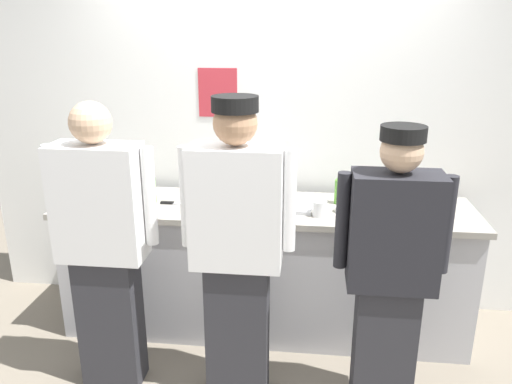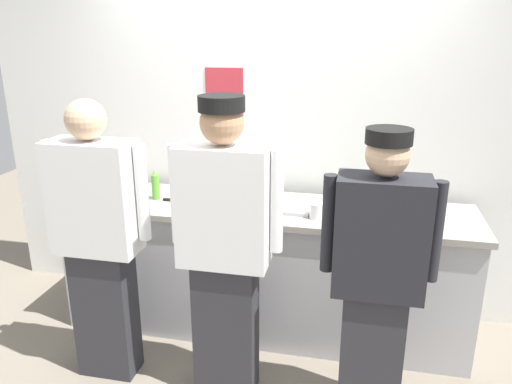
% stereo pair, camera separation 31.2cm
% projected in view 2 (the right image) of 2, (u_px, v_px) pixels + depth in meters
% --- Properties ---
extents(ground_plane, '(9.00, 9.00, 0.00)m').
position_uv_depth(ground_plane, '(253.00, 354.00, 3.29)').
color(ground_plane, slate).
extents(wall_back, '(4.33, 0.11, 2.89)m').
position_uv_depth(wall_back, '(277.00, 116.00, 3.57)').
color(wall_back, white).
rests_on(wall_back, ground).
extents(prep_counter, '(2.76, 0.65, 0.92)m').
position_uv_depth(prep_counter, '(264.00, 268.00, 3.46)').
color(prep_counter, '#B2B2B7').
rests_on(prep_counter, ground).
extents(chef_near_left, '(0.62, 0.24, 1.69)m').
position_uv_depth(chef_near_left, '(99.00, 238.00, 2.88)').
color(chef_near_left, '#2D2D33').
rests_on(chef_near_left, ground).
extents(chef_center, '(0.62, 0.24, 1.73)m').
position_uv_depth(chef_center, '(225.00, 246.00, 2.70)').
color(chef_center, '#2D2D33').
rests_on(chef_center, ground).
extents(chef_far_right, '(0.59, 0.24, 1.61)m').
position_uv_depth(chef_far_right, '(377.00, 275.00, 2.52)').
color(chef_far_right, '#2D2D33').
rests_on(chef_far_right, ground).
extents(plate_stack_front, '(0.19, 0.19, 0.07)m').
position_uv_depth(plate_stack_front, '(380.00, 209.00, 3.16)').
color(plate_stack_front, white).
rests_on(plate_stack_front, prep_counter).
extents(mixing_bowl_steel, '(0.30, 0.30, 0.12)m').
position_uv_depth(mixing_bowl_steel, '(225.00, 191.00, 3.43)').
color(mixing_bowl_steel, '#B7BABF').
rests_on(mixing_bowl_steel, prep_counter).
extents(sheet_tray, '(0.44, 0.38, 0.02)m').
position_uv_depth(sheet_tray, '(282.00, 204.00, 3.32)').
color(sheet_tray, '#B7BABF').
rests_on(sheet_tray, prep_counter).
extents(squeeze_bottle_primary, '(0.05, 0.05, 0.19)m').
position_uv_depth(squeeze_bottle_primary, '(428.00, 200.00, 3.15)').
color(squeeze_bottle_primary, orange).
rests_on(squeeze_bottle_primary, prep_counter).
extents(squeeze_bottle_secondary, '(0.06, 0.06, 0.20)m').
position_uv_depth(squeeze_bottle_secondary, '(341.00, 192.00, 3.29)').
color(squeeze_bottle_secondary, '#56A333').
rests_on(squeeze_bottle_secondary, prep_counter).
extents(squeeze_bottle_spare, '(0.05, 0.05, 0.21)m').
position_uv_depth(squeeze_bottle_spare, '(155.00, 185.00, 3.43)').
color(squeeze_bottle_spare, '#56A333').
rests_on(squeeze_bottle_spare, prep_counter).
extents(ramekin_yellow_sauce, '(0.09, 0.09, 0.04)m').
position_uv_depth(ramekin_yellow_sauce, '(341.00, 212.00, 3.16)').
color(ramekin_yellow_sauce, white).
rests_on(ramekin_yellow_sauce, prep_counter).
extents(ramekin_red_sauce, '(0.09, 0.09, 0.04)m').
position_uv_depth(ramekin_red_sauce, '(112.00, 193.00, 3.49)').
color(ramekin_red_sauce, white).
rests_on(ramekin_red_sauce, prep_counter).
extents(ramekin_green_sauce, '(0.10, 0.10, 0.04)m').
position_uv_depth(ramekin_green_sauce, '(424.00, 219.00, 3.05)').
color(ramekin_green_sauce, white).
rests_on(ramekin_green_sauce, prep_counter).
extents(deli_cup, '(0.09, 0.09, 0.10)m').
position_uv_depth(deli_cup, '(317.00, 211.00, 3.09)').
color(deli_cup, white).
rests_on(deli_cup, prep_counter).
extents(chefs_knife, '(0.28, 0.03, 0.02)m').
position_uv_depth(chefs_knife, '(179.00, 201.00, 3.40)').
color(chefs_knife, '#B7BABF').
rests_on(chefs_knife, prep_counter).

